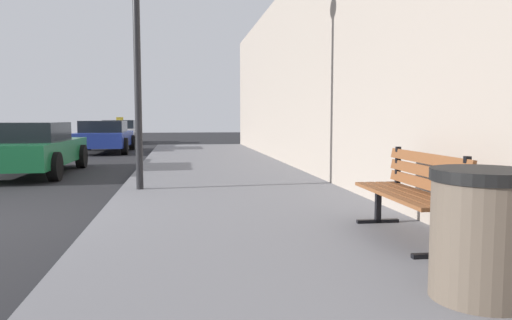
{
  "coord_description": "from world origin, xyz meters",
  "views": [
    {
      "loc": [
        3.05,
        -6.34,
        1.37
      ],
      "look_at": [
        3.94,
        -0.79,
        0.87
      ],
      "focal_mm": 33.36,
      "sensor_mm": 36.0,
      "label": 1
    }
  ],
  "objects": [
    {
      "name": "car_blue",
      "position": [
        0.05,
        13.4,
        0.65
      ],
      "size": [
        2.05,
        4.33,
        1.27
      ],
      "color": "#233899",
      "rests_on": "ground_plane"
    },
    {
      "name": "bench",
      "position": [
        5.39,
        -1.87,
        0.66
      ],
      "size": [
        0.54,
        1.66,
        0.89
      ],
      "rotation": [
        0.0,
        0.0,
        -0.03
      ],
      "color": "brown",
      "rests_on": "sidewalk"
    },
    {
      "name": "building_wall",
      "position": [
        6.2,
        0.0,
        2.42
      ],
      "size": [
        0.7,
        32.0,
        4.84
      ],
      "primitive_type": "cube",
      "color": "gray",
      "rests_on": "ground_plane"
    },
    {
      "name": "trash_bin",
      "position": [
        5.04,
        -3.49,
        0.59
      ],
      "size": [
        0.69,
        0.69,
        0.88
      ],
      "color": "brown",
      "rests_on": "sidewalk"
    },
    {
      "name": "street_lamp",
      "position": [
        2.35,
        2.0,
        3.32
      ],
      "size": [
        0.36,
        0.36,
        4.68
      ],
      "color": "black",
      "rests_on": "sidewalk"
    },
    {
      "name": "car_white",
      "position": [
        -0.19,
        20.52,
        0.65
      ],
      "size": [
        2.04,
        4.18,
        1.43
      ],
      "color": "white",
      "rests_on": "ground_plane"
    },
    {
      "name": "car_green",
      "position": [
        -0.54,
        5.86,
        0.65
      ],
      "size": [
        1.99,
        4.44,
        1.27
      ],
      "color": "#196638",
      "rests_on": "ground_plane"
    },
    {
      "name": "sidewalk",
      "position": [
        4.0,
        0.0,
        0.07
      ],
      "size": [
        4.0,
        32.0,
        0.15
      ],
      "primitive_type": "cube",
      "color": "slate",
      "rests_on": "ground_plane"
    }
  ]
}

